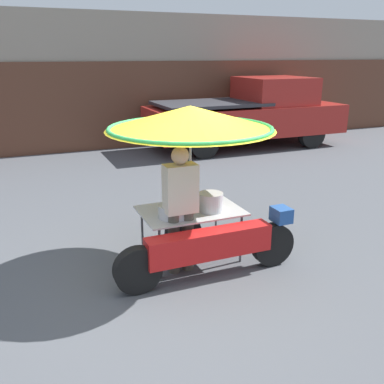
# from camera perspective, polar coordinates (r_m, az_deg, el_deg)

# --- Properties ---
(ground_plane) EXTENTS (36.00, 36.00, 0.00)m
(ground_plane) POSITION_cam_1_polar(r_m,az_deg,el_deg) (5.12, -1.91, -11.50)
(ground_plane) COLOR #4C4F54
(shopfront_building) EXTENTS (28.00, 2.06, 3.58)m
(shopfront_building) POSITION_cam_1_polar(r_m,az_deg,el_deg) (12.80, -16.07, 13.98)
(shopfront_building) COLOR gray
(shopfront_building) RESTS_ON ground
(vendor_motorcycle_cart) EXTENTS (2.26, 2.01, 1.94)m
(vendor_motorcycle_cart) POSITION_cam_1_polar(r_m,az_deg,el_deg) (5.06, 0.14, 6.75)
(vendor_motorcycle_cart) COLOR black
(vendor_motorcycle_cart) RESTS_ON ground
(vendor_person) EXTENTS (0.38, 0.22, 1.53)m
(vendor_person) POSITION_cam_1_polar(r_m,az_deg,el_deg) (4.96, -1.53, -1.63)
(vendor_person) COLOR #4C473D
(vendor_person) RESTS_ON ground
(pickup_truck) EXTENTS (5.49, 1.94, 1.90)m
(pickup_truck) POSITION_cam_1_polar(r_m,az_deg,el_deg) (12.21, 7.82, 10.31)
(pickup_truck) COLOR black
(pickup_truck) RESTS_ON ground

